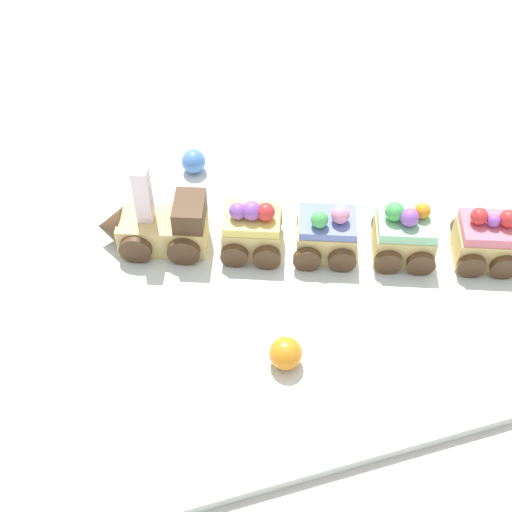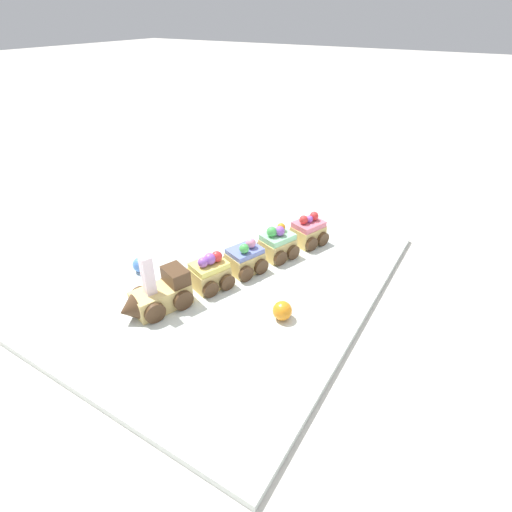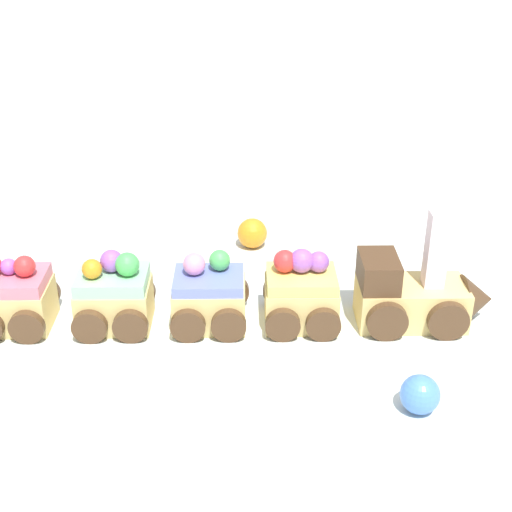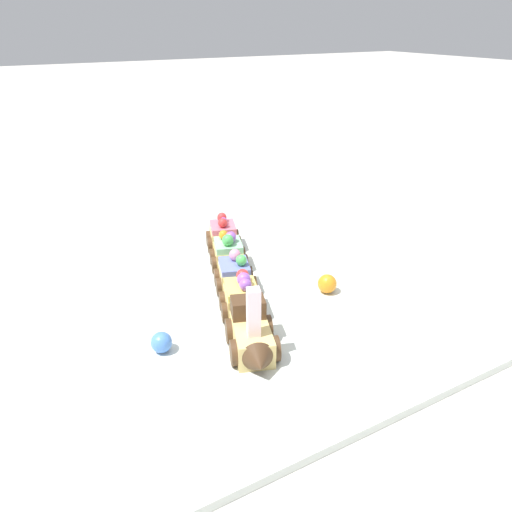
# 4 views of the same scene
# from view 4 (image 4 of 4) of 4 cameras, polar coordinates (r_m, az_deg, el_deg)

# --- Properties ---
(ground_plane) EXTENTS (10.00, 10.00, 0.00)m
(ground_plane) POSITION_cam_4_polar(r_m,az_deg,el_deg) (0.82, -1.11, -5.17)
(ground_plane) COLOR beige
(display_board) EXTENTS (0.64, 0.46, 0.01)m
(display_board) POSITION_cam_4_polar(r_m,az_deg,el_deg) (0.81, -1.11, -4.81)
(display_board) COLOR silver
(display_board) RESTS_ON ground_plane
(cake_train_locomotive) EXTENTS (0.12, 0.09, 0.10)m
(cake_train_locomotive) POSITION_cam_4_polar(r_m,az_deg,el_deg) (0.67, -0.41, -9.22)
(cake_train_locomotive) COLOR #E5C675
(cake_train_locomotive) RESTS_ON display_board
(cake_car_lemon) EXTENTS (0.08, 0.08, 0.07)m
(cake_car_lemon) POSITION_cam_4_polar(r_m,az_deg,el_deg) (0.75, -1.65, -4.83)
(cake_car_lemon) COLOR #E5C675
(cake_car_lemon) RESTS_ON display_board
(cake_car_blueberry) EXTENTS (0.08, 0.08, 0.07)m
(cake_car_blueberry) POSITION_cam_4_polar(r_m,az_deg,el_deg) (0.82, -2.46, -2.23)
(cake_car_blueberry) COLOR #E5C675
(cake_car_blueberry) RESTS_ON display_board
(cake_car_mint) EXTENTS (0.08, 0.08, 0.07)m
(cake_car_mint) POSITION_cam_4_polar(r_m,az_deg,el_deg) (0.89, -3.17, 0.28)
(cake_car_mint) COLOR #E5C675
(cake_car_mint) RESTS_ON display_board
(cake_car_strawberry) EXTENTS (0.08, 0.08, 0.07)m
(cake_car_strawberry) POSITION_cam_4_polar(r_m,az_deg,el_deg) (0.97, -3.78, 2.34)
(cake_car_strawberry) COLOR #E5C675
(cake_car_strawberry) RESTS_ON display_board
(gumball_orange) EXTENTS (0.03, 0.03, 0.03)m
(gumball_orange) POSITION_cam_4_polar(r_m,az_deg,el_deg) (0.82, 8.13, -3.15)
(gumball_orange) COLOR orange
(gumball_orange) RESTS_ON display_board
(gumball_blue) EXTENTS (0.03, 0.03, 0.03)m
(gumball_blue) POSITION_cam_4_polar(r_m,az_deg,el_deg) (0.69, -10.76, -9.66)
(gumball_blue) COLOR #4C84E0
(gumball_blue) RESTS_ON display_board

